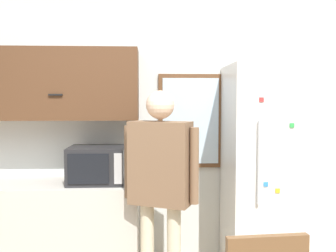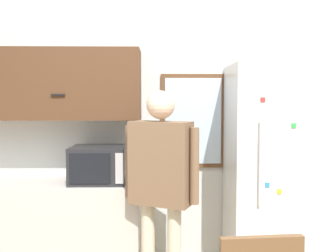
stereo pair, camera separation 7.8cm
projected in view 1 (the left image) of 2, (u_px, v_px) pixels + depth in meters
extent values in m
cube|color=silver|center=(142.00, 128.00, 3.67)|extent=(6.00, 0.06, 2.70)
cube|color=#BCB7AD|center=(17.00, 232.00, 3.34)|extent=(2.17, 0.61, 0.89)
cube|color=#51331E|center=(18.00, 84.00, 3.38)|extent=(2.17, 0.35, 0.64)
cube|color=black|center=(55.00, 95.00, 3.22)|extent=(0.12, 0.01, 0.01)
cube|color=#232326|center=(97.00, 165.00, 3.32)|extent=(0.49, 0.40, 0.32)
cube|color=black|center=(88.00, 169.00, 3.11)|extent=(0.34, 0.01, 0.25)
cube|color=#B2B2B2|center=(118.00, 169.00, 3.13)|extent=(0.07, 0.01, 0.26)
cylinder|color=beige|center=(147.00, 251.00, 3.04)|extent=(0.11, 0.11, 0.80)
cube|color=brown|center=(160.00, 163.00, 2.95)|extent=(0.53, 0.39, 0.66)
sphere|color=beige|center=(160.00, 105.00, 2.92)|extent=(0.22, 0.22, 0.22)
cylinder|color=brown|center=(129.00, 162.00, 3.05)|extent=(0.07, 0.07, 0.59)
cylinder|color=brown|center=(194.00, 166.00, 2.85)|extent=(0.07, 0.07, 0.59)
cube|color=white|center=(271.00, 173.00, 3.37)|extent=(0.80, 0.68, 1.93)
cylinder|color=silver|center=(259.00, 163.00, 2.99)|extent=(0.02, 0.02, 0.68)
cube|color=yellow|center=(278.00, 191.00, 3.03)|extent=(0.04, 0.01, 0.04)
cube|color=#338CDB|center=(266.00, 184.00, 3.02)|extent=(0.04, 0.01, 0.04)
cube|color=green|center=(292.00, 125.00, 3.00)|extent=(0.04, 0.01, 0.04)
cube|color=red|center=(262.00, 100.00, 2.97)|extent=(0.04, 0.01, 0.04)
cube|color=brown|center=(190.00, 121.00, 3.65)|extent=(0.62, 0.04, 0.91)
cube|color=silver|center=(191.00, 121.00, 3.62)|extent=(0.54, 0.01, 0.83)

